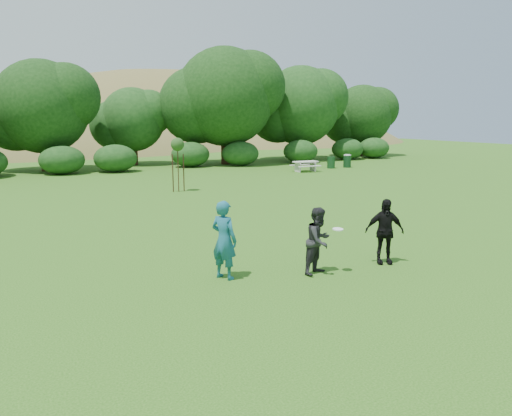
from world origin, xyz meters
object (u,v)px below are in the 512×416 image
Objects in this scene: player_grey at (319,241)px; sapling at (178,146)px; trash_can_lidded at (347,161)px; player_black at (384,231)px; trash_can_near at (331,162)px; picnic_table at (305,164)px; player_teal at (224,240)px.

player_grey is 0.60× the size of sapling.
trash_can_lidded is at bearing 28.04° from player_grey.
player_black is 1.69× the size of trash_can_lidded.
player_black is 1.97× the size of trash_can_near.
player_grey is at bearing -128.95° from trash_can_lidded.
sapling is at bearing -158.31° from trash_can_lidded.
player_grey is 27.70m from trash_can_lidded.
trash_can_lidded is (17.41, 21.54, -0.31)m from player_grey.
player_grey is at bearing -155.81° from player_black.
picnic_table is at bearing 34.93° from player_grey.
player_grey is 0.95× the size of picnic_table.
sapling is 12.70m from picnic_table.
sapling is 2.71× the size of trash_can_lidded.
trash_can_lidded is (15.34, 21.60, -0.35)m from player_black.
picnic_table is (-3.08, -1.12, 0.07)m from trash_can_near.
sapling reaches higher than player_teal.
player_teal is 2.16× the size of trash_can_near.
player_black is (4.35, -0.79, -0.08)m from player_teal.
player_black is 0.99× the size of picnic_table.
player_black is at bearing -122.56° from trash_can_near.
player_black is 26.49m from trash_can_lidded.
player_grey is 15.32m from sapling.
player_teal reaches higher than picnic_table.
player_grey is (2.28, -0.73, -0.12)m from player_teal.
player_grey reaches higher than trash_can_near.
player_teal is at bearing -104.30° from sapling.
sapling reaches higher than trash_can_near.
picnic_table is (12.80, 20.44, -0.33)m from player_grey.
player_black is 25.66m from trash_can_near.
picnic_table is (11.39, 5.27, -1.90)m from sapling.
sapling is at bearing -156.18° from trash_can_near.
player_black reaches higher than trash_can_near.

